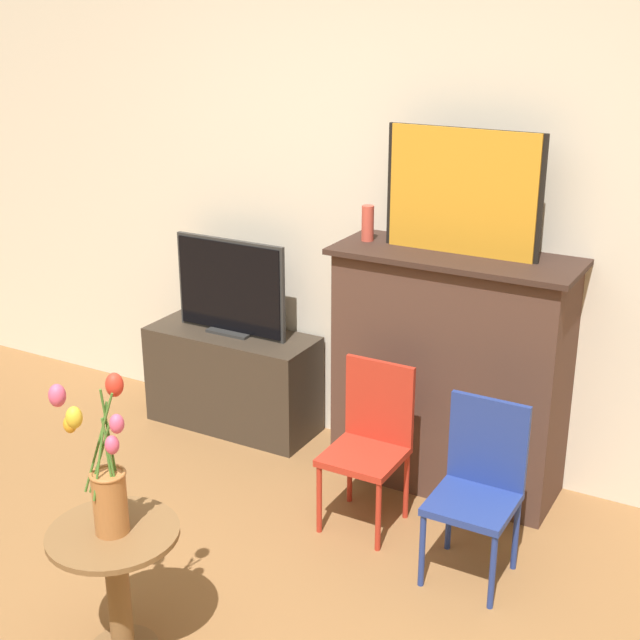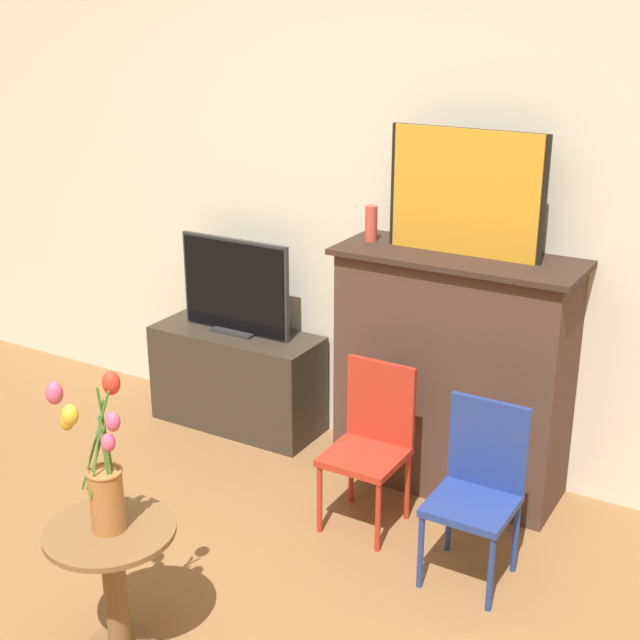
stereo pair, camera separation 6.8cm
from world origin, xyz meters
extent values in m
cube|color=beige|center=(0.00, 2.13, 1.35)|extent=(8.00, 0.06, 2.70)
cube|color=#4C3328|center=(0.31, 1.90, 0.56)|extent=(1.03, 0.40, 1.12)
cube|color=#35231C|center=(0.31, 1.89, 1.11)|extent=(1.09, 0.44, 0.02)
cube|color=black|center=(0.32, 1.91, 1.39)|extent=(0.70, 0.02, 0.54)
cube|color=orange|center=(0.32, 1.90, 1.39)|extent=(0.66, 0.02, 0.54)
cylinder|color=#CC4C3D|center=(-0.12, 1.90, 1.21)|extent=(0.06, 0.06, 0.16)
cube|color=#382D23|center=(-0.90, 1.90, 0.26)|extent=(0.91, 0.36, 0.53)
cube|color=#2D2D2D|center=(-0.90, 1.90, 0.54)|extent=(0.24, 0.12, 0.01)
cube|color=#2D2D2D|center=(-0.90, 1.91, 0.78)|extent=(0.64, 0.02, 0.50)
cube|color=black|center=(-0.90, 1.90, 0.78)|extent=(0.61, 0.02, 0.47)
cylinder|color=#B22D1E|center=(0.00, 1.23, 0.16)|extent=(0.02, 0.02, 0.32)
cylinder|color=#B22D1E|center=(0.28, 1.23, 0.16)|extent=(0.02, 0.02, 0.32)
cylinder|color=#B22D1E|center=(0.00, 1.51, 0.16)|extent=(0.02, 0.02, 0.32)
cylinder|color=#B22D1E|center=(0.28, 1.51, 0.16)|extent=(0.02, 0.02, 0.32)
cube|color=#B22D1E|center=(0.14, 1.37, 0.33)|extent=(0.32, 0.32, 0.03)
cube|color=#B22D1E|center=(0.14, 1.52, 0.53)|extent=(0.32, 0.02, 0.37)
cylinder|color=navy|center=(0.53, 1.10, 0.16)|extent=(0.02, 0.02, 0.32)
cylinder|color=navy|center=(0.81, 1.10, 0.16)|extent=(0.02, 0.02, 0.32)
cylinder|color=navy|center=(0.53, 1.38, 0.16)|extent=(0.02, 0.02, 0.32)
cylinder|color=navy|center=(0.81, 1.38, 0.16)|extent=(0.02, 0.02, 0.32)
cube|color=navy|center=(0.67, 1.24, 0.33)|extent=(0.32, 0.32, 0.03)
cube|color=navy|center=(0.67, 1.39, 0.53)|extent=(0.32, 0.02, 0.37)
cylinder|color=brown|center=(-0.23, 0.24, 0.24)|extent=(0.08, 0.08, 0.48)
cylinder|color=brown|center=(-0.23, 0.24, 0.49)|extent=(0.45, 0.45, 0.02)
cylinder|color=#AD6B38|center=(-0.23, 0.24, 0.61)|extent=(0.11, 0.11, 0.22)
torus|color=#AD6B38|center=(-0.23, 0.24, 0.72)|extent=(0.12, 0.12, 0.01)
cylinder|color=#477A2D|center=(-0.24, 0.22, 0.81)|extent=(0.02, 0.09, 0.32)
ellipsoid|color=gold|center=(-0.25, 0.13, 0.96)|extent=(0.05, 0.05, 0.07)
cylinder|color=#477A2D|center=(-0.23, 0.26, 0.83)|extent=(0.02, 0.04, 0.38)
ellipsoid|color=red|center=(-0.22, 0.29, 1.02)|extent=(0.06, 0.06, 0.08)
cylinder|color=#477A2D|center=(-0.25, 0.23, 0.83)|extent=(0.11, 0.06, 0.36)
ellipsoid|color=#E0517A|center=(-0.36, 0.17, 0.99)|extent=(0.06, 0.06, 0.08)
cylinder|color=#477A2D|center=(-0.21, 0.24, 0.78)|extent=(0.05, 0.01, 0.28)
ellipsoid|color=#E0517A|center=(-0.17, 0.23, 0.91)|extent=(0.05, 0.05, 0.07)
cylinder|color=#477A2D|center=(-0.22, 0.23, 0.74)|extent=(0.04, 0.02, 0.20)
ellipsoid|color=#E0517A|center=(-0.19, 0.22, 0.84)|extent=(0.05, 0.05, 0.06)
cylinder|color=#477A2D|center=(-0.25, 0.23, 0.77)|extent=(0.08, 0.05, 0.26)
ellipsoid|color=orange|center=(-0.33, 0.19, 0.89)|extent=(0.04, 0.04, 0.06)
camera|label=1|loc=(1.61, -1.65, 2.18)|focal=50.00mm
camera|label=2|loc=(1.67, -1.61, 2.18)|focal=50.00mm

